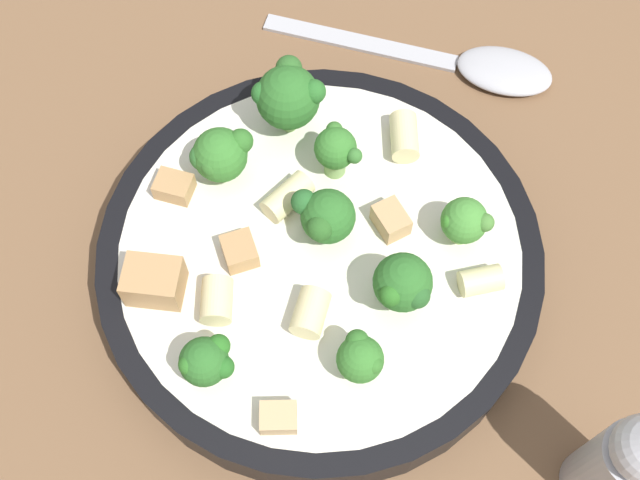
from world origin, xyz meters
name	(u,v)px	position (x,y,z in m)	size (l,w,h in m)	color
ground_plane	(320,272)	(0.00, 0.00, 0.00)	(2.00, 2.00, 0.00)	brown
pasta_bowl	(320,259)	(0.00, 0.00, 0.02)	(0.23, 0.23, 0.03)	black
broccoli_floret_0	(323,215)	(-0.01, 0.00, 0.05)	(0.03, 0.03, 0.03)	#9EC175
broccoli_floret_1	(336,149)	(-0.05, -0.01, 0.05)	(0.02, 0.02, 0.03)	#84AD60
broccoli_floret_2	(220,155)	(-0.02, -0.07, 0.05)	(0.03, 0.03, 0.03)	#93B766
broccoli_floret_3	(206,362)	(0.08, -0.02, 0.05)	(0.03, 0.03, 0.03)	#84AD60
broccoli_floret_4	(288,96)	(-0.06, -0.05, 0.06)	(0.04, 0.04, 0.04)	#84AD60
broccoli_floret_5	(464,221)	(-0.03, 0.06, 0.05)	(0.02, 0.03, 0.03)	#93B766
broccoli_floret_6	(403,284)	(0.01, 0.05, 0.05)	(0.03, 0.03, 0.04)	#84AD60
broccoli_floret_7	(360,358)	(0.05, 0.04, 0.05)	(0.02, 0.02, 0.03)	#93B766
rigatoni_0	(310,313)	(0.04, 0.01, 0.04)	(0.02, 0.02, 0.02)	beige
rigatoni_1	(287,197)	(-0.02, -0.03, 0.04)	(0.01, 0.01, 0.03)	beige
rigatoni_2	(481,281)	(-0.01, 0.08, 0.04)	(0.01, 0.01, 0.02)	beige
rigatoni_3	(404,136)	(-0.08, 0.02, 0.04)	(0.01, 0.01, 0.03)	beige
rigatoni_4	(217,300)	(0.05, -0.03, 0.04)	(0.02, 0.02, 0.02)	beige
chicken_chunk_0	(174,187)	(0.00, -0.08, 0.03)	(0.02, 0.01, 0.01)	tan
chicken_chunk_1	(240,251)	(0.02, -0.04, 0.04)	(0.02, 0.02, 0.01)	tan
chicken_chunk_2	(278,418)	(0.09, 0.02, 0.03)	(0.02, 0.01, 0.01)	tan
chicken_chunk_3	(154,282)	(0.05, -0.07, 0.04)	(0.03, 0.02, 0.02)	tan
chicken_chunk_4	(391,220)	(-0.03, 0.03, 0.04)	(0.02, 0.01, 0.01)	tan
pepper_shaker	(622,464)	(0.05, 0.16, 0.04)	(0.03, 0.03, 0.09)	#B2B2B7
spoon	(466,63)	(-0.16, 0.03, 0.00)	(0.05, 0.18, 0.01)	#B2B2B7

